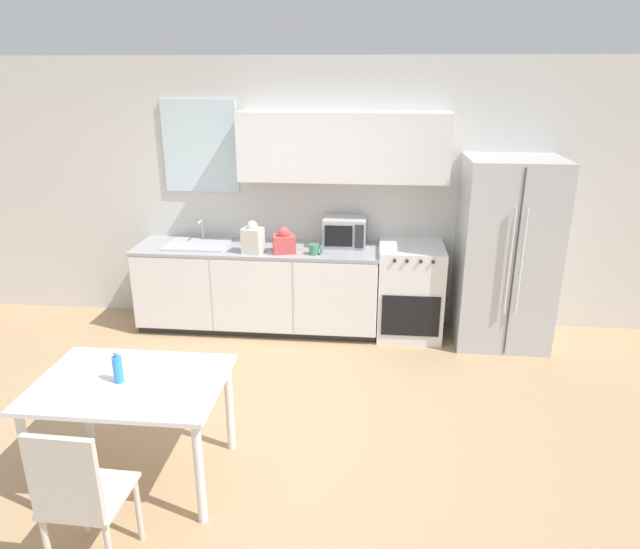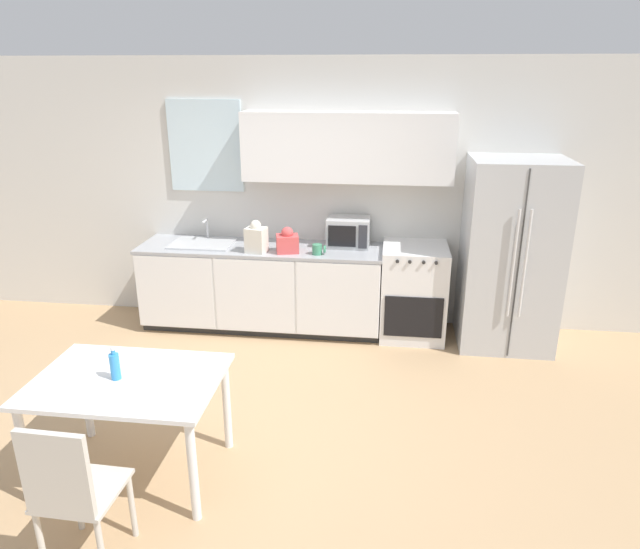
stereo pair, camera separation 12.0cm
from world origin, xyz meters
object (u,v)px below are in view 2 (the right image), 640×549
at_px(dining_table, 129,392).
at_px(dining_chair_near, 70,488).
at_px(drink_bottle, 115,366).
at_px(microwave, 348,232).
at_px(refrigerator, 510,255).
at_px(coffee_mug, 318,249).
at_px(oven_range, 413,292).

relative_size(dining_table, dining_chair_near, 1.26).
relative_size(dining_chair_near, drink_bottle, 4.17).
height_order(microwave, dining_table, microwave).
distance_m(refrigerator, dining_chair_near, 4.18).
bearing_deg(dining_table, dining_chair_near, -87.27).
bearing_deg(coffee_mug, oven_range, 11.18).
xyz_separation_m(refrigerator, drink_bottle, (-2.82, -2.37, -0.09)).
bearing_deg(microwave, refrigerator, -6.56).
bearing_deg(dining_table, oven_range, 52.08).
height_order(oven_range, microwave, microwave).
xyz_separation_m(refrigerator, dining_chair_near, (-2.72, -3.15, -0.37)).
xyz_separation_m(oven_range, drink_bottle, (-1.93, -2.42, 0.35)).
xyz_separation_m(coffee_mug, dining_chair_near, (-0.90, -3.01, -0.40)).
xyz_separation_m(microwave, dining_chair_near, (-1.16, -3.33, -0.49)).
height_order(refrigerator, drink_bottle, refrigerator).
bearing_deg(microwave, coffee_mug, -130.33).
height_order(dining_table, drink_bottle, drink_bottle).
xyz_separation_m(oven_range, refrigerator, (0.89, -0.05, 0.44)).
bearing_deg(dining_table, coffee_mug, 67.19).
bearing_deg(microwave, drink_bottle, -116.35).
bearing_deg(coffee_mug, refrigerator, 4.25).
bearing_deg(dining_table, refrigerator, 40.46).
height_order(microwave, coffee_mug, microwave).
xyz_separation_m(coffee_mug, dining_table, (-0.93, -2.22, -0.31)).
bearing_deg(dining_table, microwave, 64.65).
xyz_separation_m(dining_table, dining_chair_near, (0.04, -0.79, -0.09)).
bearing_deg(oven_range, microwave, 169.11).
bearing_deg(drink_bottle, oven_range, 51.34).
distance_m(dining_table, dining_chair_near, 0.80).
xyz_separation_m(microwave, coffee_mug, (-0.27, -0.32, -0.10)).
distance_m(microwave, dining_chair_near, 3.56).
bearing_deg(refrigerator, dining_table, -139.54).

